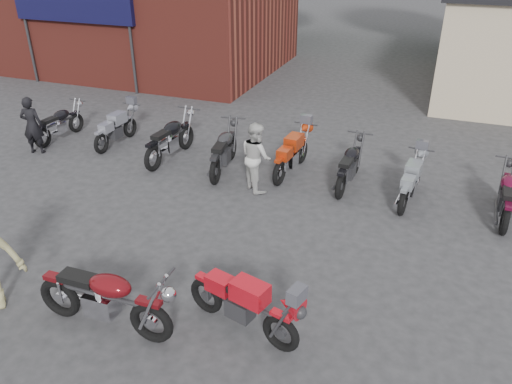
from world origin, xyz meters
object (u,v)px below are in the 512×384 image
(row_bike_1, at_px, (116,127))
(row_bike_5, at_px, (350,163))
(row_bike_4, at_px, (292,152))
(person_dark, at_px, (32,125))
(row_bike_7, at_px, (507,193))
(row_bike_2, at_px, (170,137))
(sportbike, at_px, (244,301))
(vintage_motorcycle, at_px, (104,295))
(row_bike_3, at_px, (224,148))
(row_bike_6, at_px, (411,179))
(person_light, at_px, (256,157))
(helmet, at_px, (93,285))
(row_bike_0, at_px, (60,122))

(row_bike_1, xyz_separation_m, row_bike_5, (6.55, -0.21, 0.04))
(row_bike_4, height_order, row_bike_5, row_bike_4)
(person_dark, xyz_separation_m, row_bike_4, (6.80, 1.20, -0.21))
(row_bike_7, bearing_deg, row_bike_2, 90.94)
(row_bike_1, relative_size, row_bike_2, 0.85)
(row_bike_2, bearing_deg, sportbike, -137.83)
(vintage_motorcycle, xyz_separation_m, row_bike_3, (-0.67, 5.76, -0.04))
(row_bike_1, distance_m, row_bike_3, 3.53)
(vintage_motorcycle, xyz_separation_m, row_bike_6, (3.80, 5.74, -0.11))
(row_bike_1, bearing_deg, person_light, -102.90)
(row_bike_1, bearing_deg, row_bike_3, -96.93)
(row_bike_1, height_order, row_bike_2, row_bike_2)
(sportbike, bearing_deg, row_bike_5, 99.91)
(vintage_motorcycle, bearing_deg, row_bike_4, 80.58)
(vintage_motorcycle, relative_size, row_bike_7, 1.14)
(row_bike_4, bearing_deg, helmet, 168.44)
(row_bike_0, relative_size, row_bike_6, 1.00)
(person_light, xyz_separation_m, row_bike_7, (5.27, 0.61, -0.24))
(sportbike, relative_size, row_bike_7, 0.99)
(person_dark, relative_size, person_light, 0.97)
(row_bike_0, distance_m, row_bike_4, 6.83)
(row_bike_0, bearing_deg, row_bike_3, -89.84)
(helmet, bearing_deg, person_light, 74.99)
(row_bike_6, bearing_deg, row_bike_4, 87.24)
(vintage_motorcycle, relative_size, row_bike_4, 1.13)
(row_bike_3, bearing_deg, row_bike_1, 73.35)
(row_bike_2, bearing_deg, person_dark, 108.12)
(row_bike_1, xyz_separation_m, row_bike_3, (3.49, -0.50, 0.07))
(person_light, relative_size, row_bike_7, 0.83)
(row_bike_5, bearing_deg, row_bike_6, -99.26)
(row_bike_1, bearing_deg, row_bike_5, -90.60)
(person_light, bearing_deg, row_bike_3, 12.16)
(helmet, bearing_deg, row_bike_1, 121.10)
(person_dark, relative_size, row_bike_0, 0.85)
(person_dark, relative_size, row_bike_3, 0.75)
(sportbike, bearing_deg, row_bike_3, 131.96)
(helmet, distance_m, row_bike_2, 5.50)
(row_bike_0, bearing_deg, row_bike_2, -88.53)
(row_bike_3, bearing_deg, row_bike_4, -83.13)
(person_light, height_order, row_bike_1, person_light)
(row_bike_2, height_order, row_bike_4, row_bike_2)
(helmet, distance_m, row_bike_3, 5.14)
(helmet, distance_m, row_bike_4, 5.83)
(sportbike, height_order, row_bike_1, sportbike)
(person_light, bearing_deg, row_bike_4, -72.10)
(row_bike_0, bearing_deg, row_bike_1, -79.10)
(vintage_motorcycle, relative_size, person_dark, 1.42)
(row_bike_3, relative_size, row_bike_4, 1.06)
(vintage_motorcycle, distance_m, row_bike_1, 7.51)
(sportbike, relative_size, row_bike_6, 1.05)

